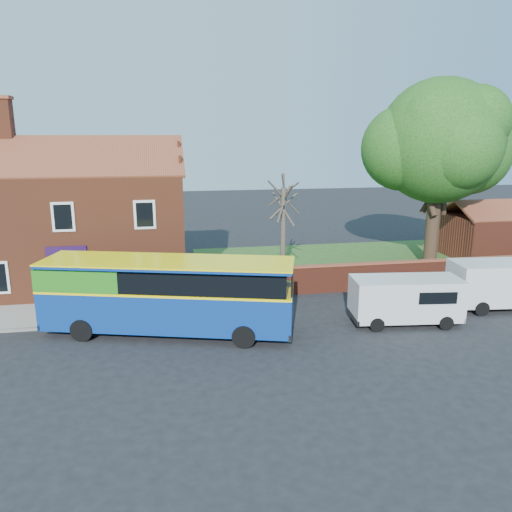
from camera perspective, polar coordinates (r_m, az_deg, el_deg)
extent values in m
plane|color=black|center=(20.55, -4.08, -11.10)|extent=(120.00, 120.00, 0.00)
cube|color=gray|center=(26.26, -21.00, -6.24)|extent=(18.00, 3.50, 0.12)
cube|color=slate|center=(24.65, -21.72, -7.59)|extent=(18.00, 0.15, 0.14)
cube|color=#426B28|center=(35.96, 14.52, -0.54)|extent=(26.00, 12.00, 0.04)
cube|color=brown|center=(30.95, -19.64, 2.94)|extent=(12.00, 8.00, 6.50)
cube|color=brown|center=(28.53, -20.96, 10.60)|extent=(12.30, 4.08, 2.16)
cube|color=brown|center=(32.47, -19.71, 10.98)|extent=(12.30, 4.08, 2.16)
cube|color=brown|center=(31.23, -26.92, 13.74)|extent=(0.90, 0.90, 2.20)
cube|color=black|center=(26.82, -21.19, 4.19)|extent=(1.10, 0.06, 1.50)
cube|color=#4C0F19|center=(27.54, -20.57, -3.01)|extent=(0.95, 0.04, 2.10)
cube|color=silver|center=(27.55, -20.57, -2.90)|extent=(1.20, 0.06, 2.30)
cube|color=#240D39|center=(27.12, -20.87, 0.43)|extent=(2.00, 0.06, 0.60)
cube|color=maroon|center=(30.63, 19.25, -1.94)|extent=(22.00, 0.30, 1.50)
cube|color=brown|center=(30.43, 19.37, -0.49)|extent=(22.00, 0.38, 0.10)
cube|color=maroon|center=(40.24, 26.38, 2.11)|extent=(8.00, 5.00, 3.00)
cube|color=brown|center=(40.93, 25.65, 5.28)|extent=(8.20, 2.56, 1.24)
cube|color=navy|center=(22.45, -9.91, -5.65)|extent=(11.22, 5.64, 1.73)
cube|color=yellow|center=(22.18, -10.00, -3.54)|extent=(11.25, 5.66, 0.10)
cube|color=black|center=(22.04, -10.06, -2.25)|extent=(10.81, 5.54, 0.87)
cube|color=#26821C|center=(23.26, -18.62, -1.92)|extent=(4.32, 3.68, 0.92)
cube|color=navy|center=(21.88, -10.12, -0.78)|extent=(11.22, 5.64, 0.14)
cube|color=yellow|center=(21.86, -10.13, -0.57)|extent=(11.27, 5.69, 0.06)
cylinder|color=black|center=(22.77, -19.27, -7.99)|extent=(1.02, 0.54, 0.98)
cylinder|color=black|center=(24.96, -16.82, -5.89)|extent=(1.02, 0.54, 0.98)
cylinder|color=black|center=(20.89, -1.40, -9.18)|extent=(1.02, 0.54, 0.98)
cylinder|color=black|center=(23.25, -0.62, -6.73)|extent=(1.02, 0.54, 0.98)
cube|color=silver|center=(24.21, 16.73, -4.61)|extent=(5.16, 2.54, 1.89)
cube|color=black|center=(24.99, 21.59, -3.72)|extent=(0.27, 1.69, 0.74)
cube|color=black|center=(25.42, 21.79, -6.16)|extent=(0.33, 1.98, 0.24)
cylinder|color=black|center=(23.18, 13.65, -7.64)|extent=(0.68, 0.29, 0.66)
cylinder|color=black|center=(24.85, 12.38, -6.09)|extent=(0.68, 0.29, 0.66)
cylinder|color=black|center=(24.30, 20.88, -7.16)|extent=(0.68, 0.29, 0.66)
cylinder|color=black|center=(25.90, 19.19, -5.74)|extent=(0.68, 0.29, 0.66)
cube|color=silver|center=(28.21, 26.70, -2.68)|extent=(5.64, 2.73, 2.07)
cylinder|color=black|center=(26.78, 24.38, -5.51)|extent=(0.74, 0.29, 0.72)
cylinder|color=black|center=(28.50, 22.43, -4.19)|extent=(0.74, 0.29, 0.72)
cylinder|color=black|center=(35.00, 19.48, 2.90)|extent=(0.87, 0.87, 5.03)
sphere|color=#397A26|center=(34.46, 20.25, 12.21)|extent=(7.87, 7.87, 7.87)
sphere|color=#397A26|center=(36.05, 23.01, 10.96)|extent=(5.68, 5.68, 5.68)
sphere|color=#397A26|center=(34.06, 16.54, 11.74)|extent=(5.46, 5.46, 5.46)
cylinder|color=#4C4238|center=(30.11, 3.13, 2.55)|extent=(0.32, 0.32, 5.57)
cylinder|color=#4C4238|center=(29.78, 3.18, 6.31)|extent=(0.33, 2.72, 2.19)
cylinder|color=#4C4238|center=(29.81, 3.17, 5.93)|extent=(1.42, 2.01, 2.00)
cylinder|color=#4C4238|center=(29.76, 3.18, 6.68)|extent=(2.28, 1.05, 2.22)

